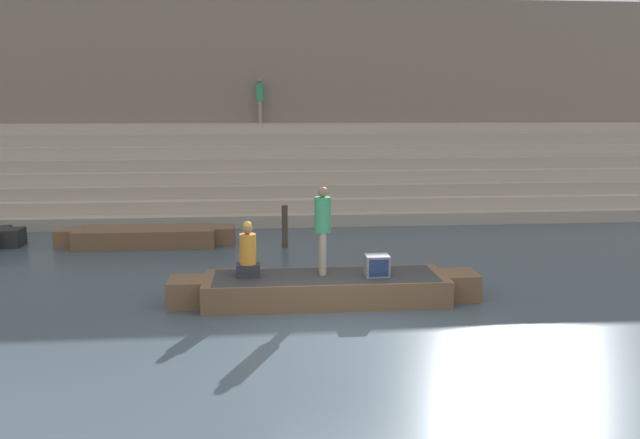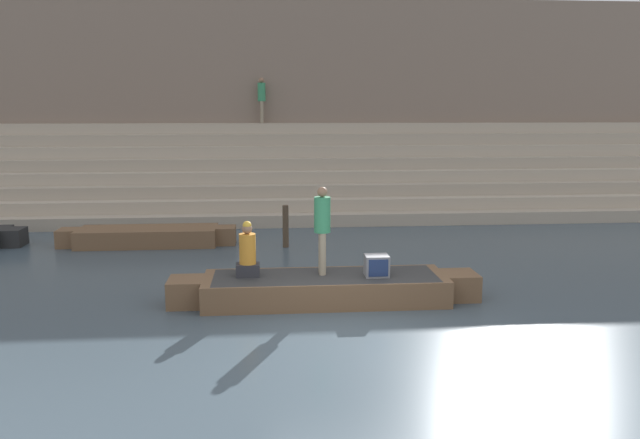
# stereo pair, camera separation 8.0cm
# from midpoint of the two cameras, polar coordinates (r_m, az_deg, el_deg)

# --- Properties ---
(ground_plane) EXTENTS (120.00, 120.00, 0.00)m
(ground_plane) POSITION_cam_midpoint_polar(r_m,az_deg,el_deg) (10.49, 2.10, -10.69)
(ground_plane) COLOR #3D4C56
(ghat_steps) EXTENTS (36.00, 4.77, 3.19)m
(ghat_steps) POSITION_cam_midpoint_polar(r_m,az_deg,el_deg) (22.66, -1.97, 3.50)
(ghat_steps) COLOR tan
(ghat_steps) RESTS_ON ground
(back_wall) EXTENTS (34.20, 1.28, 7.84)m
(back_wall) POSITION_cam_midpoint_polar(r_m,az_deg,el_deg) (24.79, -2.31, 10.46)
(back_wall) COLOR #7F6B5B
(back_wall) RESTS_ON ground
(rowboat_main) EXTENTS (6.03, 1.54, 0.52)m
(rowboat_main) POSITION_cam_midpoint_polar(r_m,az_deg,el_deg) (12.24, 0.32, -6.26)
(rowboat_main) COLOR brown
(rowboat_main) RESTS_ON ground
(person_standing) EXTENTS (0.32, 0.32, 1.72)m
(person_standing) POSITION_cam_midpoint_polar(r_m,az_deg,el_deg) (12.10, 0.05, -0.39)
(person_standing) COLOR gray
(person_standing) RESTS_ON rowboat_main
(person_rowing) EXTENTS (0.45, 0.35, 1.08)m
(person_rowing) POSITION_cam_midpoint_polar(r_m,az_deg,el_deg) (12.13, -6.79, -3.14)
(person_rowing) COLOR #28282D
(person_rowing) RESTS_ON rowboat_main
(tv_set) EXTENTS (0.46, 0.41, 0.41)m
(tv_set) POSITION_cam_midpoint_polar(r_m,az_deg,el_deg) (12.16, 5.04, -4.21)
(tv_set) COLOR slate
(tv_set) RESTS_ON rowboat_main
(moored_boat_shore) EXTENTS (4.82, 1.28, 0.49)m
(moored_boat_shore) POSITION_cam_midpoint_polar(r_m,az_deg,el_deg) (17.87, -15.67, -1.48)
(moored_boat_shore) COLOR brown
(moored_boat_shore) RESTS_ON ground
(mooring_post) EXTENTS (0.17, 0.17, 1.15)m
(mooring_post) POSITION_cam_midpoint_polar(r_m,az_deg,el_deg) (16.95, -3.38, -0.63)
(mooring_post) COLOR #473828
(mooring_post) RESTS_ON ground
(person_on_steps) EXTENTS (0.29, 0.29, 1.68)m
(person_on_steps) POSITION_cam_midpoint_polar(r_m,az_deg,el_deg) (23.87, -5.62, 11.11)
(person_on_steps) COLOR gray
(person_on_steps) RESTS_ON ghat_steps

